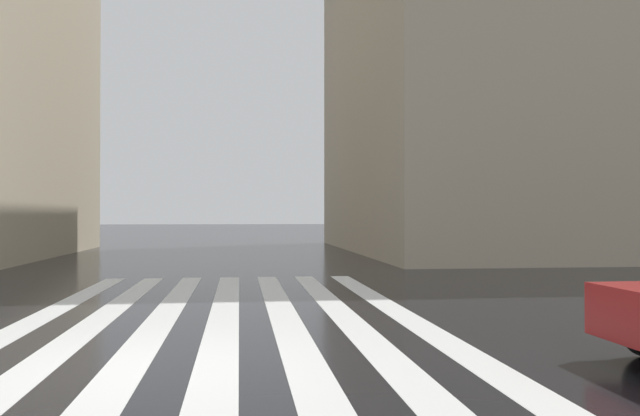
# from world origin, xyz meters

# --- Properties ---
(ground_plane) EXTENTS (220.00, 220.00, 0.00)m
(ground_plane) POSITION_xyz_m (0.00, 0.00, 0.00)
(ground_plane) COLOR black
(zebra_crossing) EXTENTS (13.00, 6.50, 0.01)m
(zebra_crossing) POSITION_xyz_m (4.00, -0.83, 0.00)
(zebra_crossing) COLOR silver
(zebra_crossing) RESTS_ON ground_plane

